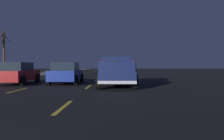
{
  "coord_description": "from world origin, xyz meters",
  "views": [
    {
      "loc": [
        -1.89,
        -3.36,
        1.31
      ],
      "look_at": [
        13.04,
        -3.2,
        1.02
      ],
      "focal_mm": 36.03,
      "sensor_mm": 36.0,
      "label": 1
    }
  ],
  "objects_px": {
    "pickup_truck": "(117,71)",
    "sedan_red": "(17,73)",
    "bare_tree_far": "(4,52)",
    "sedan_blue": "(66,73)"
  },
  "relations": [
    {
      "from": "sedan_blue",
      "to": "bare_tree_far",
      "type": "xyz_separation_m",
      "value": [
        14.63,
        11.79,
        2.43
      ]
    },
    {
      "from": "pickup_truck",
      "to": "sedan_blue",
      "type": "bearing_deg",
      "value": 60.67
    },
    {
      "from": "pickup_truck",
      "to": "sedan_red",
      "type": "bearing_deg",
      "value": 78.16
    },
    {
      "from": "pickup_truck",
      "to": "sedan_red",
      "type": "relative_size",
      "value": 1.22
    },
    {
      "from": "pickup_truck",
      "to": "bare_tree_far",
      "type": "bearing_deg",
      "value": 42.77
    },
    {
      "from": "sedan_blue",
      "to": "sedan_red",
      "type": "bearing_deg",
      "value": 99.9
    },
    {
      "from": "pickup_truck",
      "to": "bare_tree_far",
      "type": "xyz_separation_m",
      "value": [
        16.67,
        15.42,
        2.23
      ]
    },
    {
      "from": "bare_tree_far",
      "to": "sedan_red",
      "type": "bearing_deg",
      "value": -150.9
    },
    {
      "from": "pickup_truck",
      "to": "bare_tree_far",
      "type": "relative_size",
      "value": 0.87
    },
    {
      "from": "sedan_red",
      "to": "bare_tree_far",
      "type": "relative_size",
      "value": 0.71
    }
  ]
}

